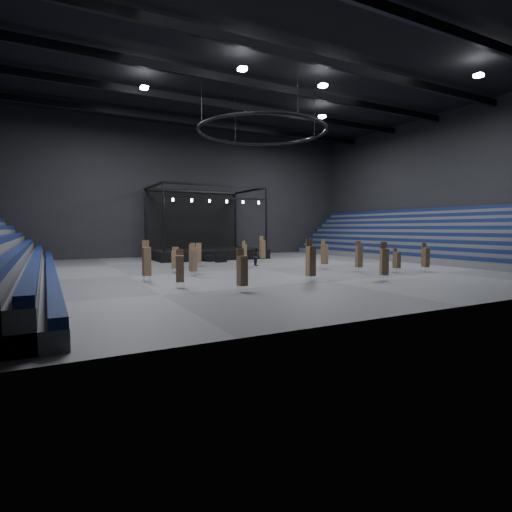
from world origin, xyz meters
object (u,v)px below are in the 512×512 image
flight_case_right (247,256)px  chair_stack_12 (242,270)px  chair_stack_0 (175,259)px  crew_member (257,256)px  flight_case_left (210,258)px  chair_stack_9 (180,268)px  chair_stack_16 (147,261)px  flight_case_mid (221,259)px  chair_stack_5 (324,253)px  man_center (244,267)px  chair_stack_6 (425,257)px  chair_stack_4 (177,257)px  stage (203,247)px  chair_stack_14 (308,253)px  chair_stack_8 (193,258)px  chair_stack_13 (311,260)px  chair_stack_17 (311,266)px  chair_stack_1 (384,261)px  chair_stack_7 (244,251)px  chair_stack_15 (359,256)px  chair_stack_2 (199,254)px  chair_stack_10 (193,260)px  chair_stack_3 (262,249)px  chair_stack_11 (397,260)px

flight_case_right → chair_stack_12: (-11.60, -22.43, 0.97)m
chair_stack_0 → crew_member: chair_stack_0 is taller
flight_case_left → chair_stack_12: 22.94m
chair_stack_9 → chair_stack_16: 4.40m
flight_case_left → flight_case_mid: (0.72, -1.41, 0.04)m
flight_case_mid → chair_stack_5: chair_stack_5 is taller
chair_stack_9 → man_center: 7.07m
chair_stack_6 → chair_stack_16: 24.05m
chair_stack_4 → flight_case_left: bearing=40.7°
stage → chair_stack_14: 14.40m
flight_case_left → chair_stack_5: (6.86, -12.60, 1.07)m
man_center → chair_stack_8: bearing=-72.9°
chair_stack_12 → man_center: size_ratio=1.58×
chair_stack_13 → chair_stack_17: (0.95, 1.20, -0.55)m
crew_member → chair_stack_8: bearing=120.5°
chair_stack_1 → chair_stack_7: (-1.68, 20.00, -0.22)m
flight_case_right → chair_stack_15: 17.16m
chair_stack_4 → crew_member: bearing=-15.8°
chair_stack_4 → chair_stack_17: bearing=-68.0°
chair_stack_6 → chair_stack_13: (-13.11, -0.82, 0.25)m
flight_case_left → crew_member: crew_member is taller
chair_stack_12 → chair_stack_5: bearing=28.1°
chair_stack_2 → chair_stack_13: (3.22, -14.75, 0.30)m
chair_stack_4 → chair_stack_17: chair_stack_4 is taller
flight_case_right → chair_stack_10: (-11.51, -13.11, 0.92)m
chair_stack_5 → chair_stack_10: 13.31m
chair_stack_8 → chair_stack_16: chair_stack_16 is taller
chair_stack_15 → man_center: chair_stack_15 is taller
flight_case_left → chair_stack_17: bearing=-87.4°
flight_case_right → chair_stack_16: bearing=-136.5°
stage → chair_stack_0: bearing=-117.8°
flight_case_mid → chair_stack_1: 21.05m
flight_case_right → chair_stack_9: chair_stack_9 is taller
chair_stack_3 → man_center: chair_stack_3 is taller
chair_stack_3 → chair_stack_4: bearing=-169.5°
chair_stack_2 → chair_stack_5: 12.55m
flight_case_mid → chair_stack_5: size_ratio=0.44×
chair_stack_14 → chair_stack_4: bearing=-177.7°
chair_stack_11 → crew_member: (-7.83, 11.37, -0.18)m
chair_stack_3 → chair_stack_13: size_ratio=0.96×
flight_case_mid → chair_stack_0: size_ratio=0.54×
flight_case_mid → flight_case_left: bearing=117.1°
chair_stack_4 → chair_stack_0: bearing=-113.3°
chair_stack_4 → chair_stack_16: size_ratio=0.68×
chair_stack_16 → man_center: size_ratio=1.78×
stage → chair_stack_12: stage is taller
chair_stack_12 → chair_stack_10: bearing=82.6°
flight_case_right → chair_stack_14: size_ratio=0.70×
chair_stack_6 → chair_stack_8: bearing=159.8°
chair_stack_2 → chair_stack_12: bearing=-78.5°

